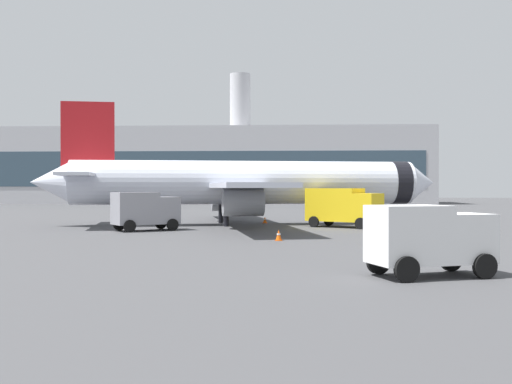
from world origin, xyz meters
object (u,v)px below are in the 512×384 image
at_px(service_truck, 145,209).
at_px(safety_cone_far, 161,220).
at_px(safety_cone_mid, 265,220).
at_px(fuel_truck, 343,206).
at_px(cargo_van, 429,237).
at_px(airplane_at_gate, 243,183).
at_px(safety_cone_near, 279,235).

height_order(service_truck, safety_cone_far, service_truck).
xyz_separation_m(service_truck, safety_cone_mid, (8.67, 10.29, -1.31)).
distance_m(fuel_truck, cargo_van, 27.84).
distance_m(airplane_at_gate, safety_cone_near, 16.91).
relative_size(safety_cone_mid, safety_cone_far, 0.83).
bearing_deg(cargo_van, service_truck, 124.41).
bearing_deg(cargo_van, safety_cone_near, 110.82).
height_order(airplane_at_gate, safety_cone_far, airplane_at_gate).
xyz_separation_m(service_truck, safety_cone_near, (10.20, -8.27, -1.27)).
height_order(service_truck, safety_cone_near, service_truck).
height_order(cargo_van, safety_cone_far, cargo_van).
distance_m(service_truck, cargo_van, 28.08).
bearing_deg(fuel_truck, safety_cone_near, -111.41).
bearing_deg(safety_cone_near, cargo_van, -69.18).
height_order(airplane_at_gate, safety_cone_mid, airplane_at_gate).
bearing_deg(service_truck, cargo_van, -55.59).
height_order(service_truck, cargo_van, service_truck).
distance_m(safety_cone_near, safety_cone_far, 20.37).
xyz_separation_m(airplane_at_gate, safety_cone_mid, (1.80, 2.32, -3.36)).
relative_size(service_truck, cargo_van, 1.08).
bearing_deg(safety_cone_mid, fuel_truck, -40.45).
bearing_deg(airplane_at_gate, safety_cone_near, -78.43).
bearing_deg(service_truck, fuel_truck, 16.99).
relative_size(service_truck, safety_cone_far, 7.18).
bearing_deg(safety_cone_mid, safety_cone_far, -171.87).
relative_size(fuel_truck, safety_cone_mid, 10.55).
xyz_separation_m(cargo_van, safety_cone_far, (-16.55, 32.12, -1.09)).
distance_m(cargo_van, safety_cone_near, 15.98).
xyz_separation_m(fuel_truck, safety_cone_mid, (-6.60, 5.63, -1.48)).
xyz_separation_m(airplane_at_gate, safety_cone_far, (-7.56, 0.98, -3.30)).
distance_m(service_truck, safety_cone_far, 9.07).
bearing_deg(safety_cone_far, service_truck, -85.64).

